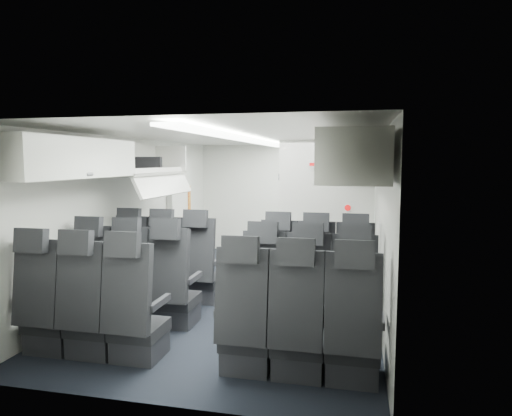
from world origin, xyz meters
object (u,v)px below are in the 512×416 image
at_px(seat_row_front, 240,274).
at_px(seat_row_rear, 189,323).
at_px(seat_row_mid, 219,294).
at_px(carry_on_bag, 148,165).
at_px(galley_unit, 331,207).
at_px(boarding_door, 180,210).
at_px(flight_attendant, 289,221).

distance_m(seat_row_front, seat_row_rear, 1.80).
xyz_separation_m(seat_row_mid, carry_on_bag, (-1.42, 1.30, 1.38)).
bearing_deg(seat_row_front, galley_unit, 73.72).
bearing_deg(galley_unit, seat_row_rear, -100.65).
height_order(seat_row_front, galley_unit, galley_unit).
bearing_deg(boarding_door, galley_unit, 24.28).
xyz_separation_m(seat_row_front, flight_attendant, (0.32, 2.03, 0.43)).
bearing_deg(seat_row_mid, carry_on_bag, 137.62).
height_order(seat_row_front, carry_on_bag, carry_on_bag).
distance_m(seat_row_front, flight_attendant, 2.10).
distance_m(galley_unit, flight_attendant, 1.38).
distance_m(flight_attendant, carry_on_bag, 2.57).
bearing_deg(seat_row_rear, seat_row_mid, 90.00).
xyz_separation_m(seat_row_mid, seat_row_rear, (0.00, -0.90, 0.00)).
bearing_deg(seat_row_front, seat_row_mid, -90.00).
relative_size(flight_attendant, carry_on_bag, 4.61).
bearing_deg(flight_attendant, boarding_door, 72.41).
height_order(seat_row_front, seat_row_rear, same).
bearing_deg(seat_row_rear, carry_on_bag, 122.90).
xyz_separation_m(flight_attendant, carry_on_bag, (-1.74, -1.63, 0.94)).
height_order(seat_row_mid, galley_unit, galley_unit).
bearing_deg(carry_on_bag, seat_row_rear, -73.95).
relative_size(seat_row_front, seat_row_mid, 1.00).
bearing_deg(carry_on_bag, seat_row_front, -32.44).
height_order(galley_unit, flight_attendant, galley_unit).
distance_m(boarding_door, flight_attendant, 1.97).
height_order(seat_row_front, boarding_door, boarding_door).
bearing_deg(boarding_door, seat_row_rear, -67.13).
xyz_separation_m(seat_row_mid, boarding_door, (-1.64, 2.99, 0.55)).
bearing_deg(carry_on_bag, flight_attendant, 26.26).
relative_size(seat_row_mid, galley_unit, 1.75).
bearing_deg(galley_unit, carry_on_bag, -129.69).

